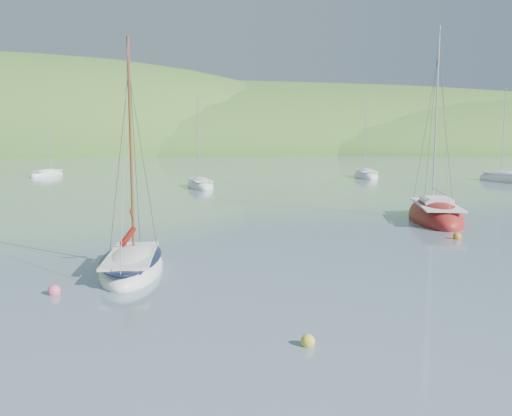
{
  "coord_description": "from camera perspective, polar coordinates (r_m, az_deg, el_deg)",
  "views": [
    {
      "loc": [
        -1.07,
        -17.89,
        5.68
      ],
      "look_at": [
        1.82,
        8.0,
        2.23
      ],
      "focal_mm": 40.0,
      "sensor_mm": 36.0,
      "label": 1
    }
  ],
  "objects": [
    {
      "name": "mooring_buoys",
      "position": [
        23.7,
        -4.61,
        -6.05
      ],
      "size": [
        26.27,
        14.78,
        0.46
      ],
      "color": "gold",
      "rests_on": "ground"
    },
    {
      "name": "daysailer_white",
      "position": [
        24.19,
        -12.31,
        -5.65
      ],
      "size": [
        2.58,
        6.73,
        10.28
      ],
      "rotation": [
        0.0,
        0.0,
        -0.02
      ],
      "color": "white",
      "rests_on": "ground"
    },
    {
      "name": "ground",
      "position": [
        18.8,
        -2.85,
        -10.05
      ],
      "size": [
        700.0,
        700.0,
        0.0
      ],
      "primitive_type": "plane",
      "color": "slate",
      "rests_on": "ground"
    },
    {
      "name": "shoreline_hills",
      "position": [
        190.59,
        -9.0,
        5.75
      ],
      "size": [
        690.0,
        135.0,
        56.0
      ],
      "color": "#32752C",
      "rests_on": "ground"
    },
    {
      "name": "sloop_red",
      "position": [
        38.95,
        17.48,
        -0.83
      ],
      "size": [
        5.24,
        9.67,
        13.59
      ],
      "rotation": [
        0.0,
        0.0,
        -0.24
      ],
      "color": "maroon",
      "rests_on": "ground"
    },
    {
      "name": "distant_sloop_b",
      "position": [
        74.04,
        10.93,
        3.16
      ],
      "size": [
        3.55,
        7.9,
        10.91
      ],
      "rotation": [
        0.0,
        0.0,
        -0.11
      ],
      "color": "white",
      "rests_on": "ground"
    },
    {
      "name": "distant_sloop_d",
      "position": [
        72.6,
        23.85,
        2.57
      ],
      "size": [
        5.13,
        8.77,
        11.83
      ],
      "rotation": [
        0.0,
        0.0,
        0.29
      ],
      "color": "white",
      "rests_on": "ground"
    },
    {
      "name": "distant_sloop_c",
      "position": [
        79.84,
        -20.18,
        3.12
      ],
      "size": [
        4.48,
        6.53,
        8.82
      ],
      "rotation": [
        0.0,
        0.0,
        -0.41
      ],
      "color": "white",
      "rests_on": "ground"
    },
    {
      "name": "distant_sloop_a",
      "position": [
        59.74,
        -5.6,
        2.23
      ],
      "size": [
        3.55,
        7.33,
        10.03
      ],
      "rotation": [
        0.0,
        0.0,
        0.16
      ],
      "color": "white",
      "rests_on": "ground"
    }
  ]
}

